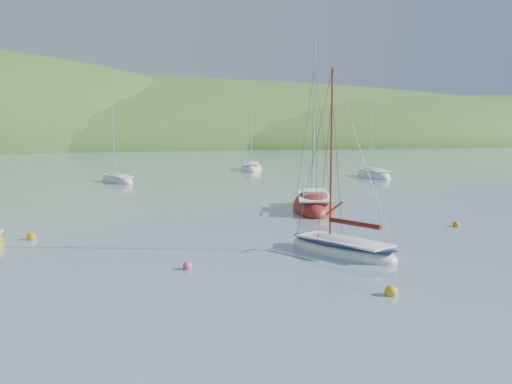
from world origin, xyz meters
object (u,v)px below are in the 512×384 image
object	(u,v)px
distant_sloop_a	(117,181)
distant_sloop_d	(374,176)
daysailer_white	(342,249)
sloop_red	(314,206)
distant_sloop_b	(251,169)

from	to	relation	value
distant_sloop_a	distant_sloop_d	bearing A→B (deg)	-25.52
daysailer_white	distant_sloop_a	size ratio (longest dim) A/B	1.06
sloop_red	distant_sloop_d	distance (m)	28.15
distant_sloop_a	distant_sloop_d	world-z (taller)	distant_sloop_d
daysailer_white	distant_sloop_a	distance (m)	39.79
distant_sloop_a	distant_sloop_b	world-z (taller)	distant_sloop_b
daysailer_white	distant_sloop_d	distance (m)	42.01
sloop_red	distant_sloop_b	bearing A→B (deg)	100.52
sloop_red	distant_sloop_a	xyz separation A→B (m)	(-12.14, 25.35, -0.08)
sloop_red	distant_sloop_d	xyz separation A→B (m)	(17.50, 22.04, -0.05)
distant_sloop_b	distant_sloop_a	bearing A→B (deg)	-131.91
distant_sloop_a	distant_sloop_d	distance (m)	29.82
daysailer_white	distant_sloop_a	xyz separation A→B (m)	(-7.57, 39.06, -0.06)
distant_sloop_d	distant_sloop_b	bearing A→B (deg)	132.36
daysailer_white	distant_sloop_d	xyz separation A→B (m)	(22.06, 35.75, -0.03)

